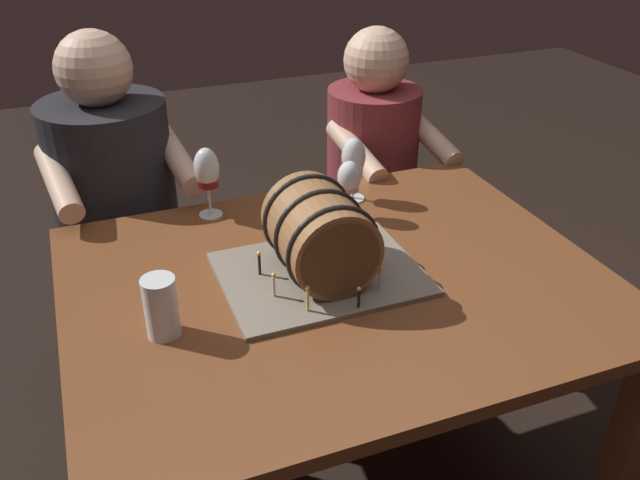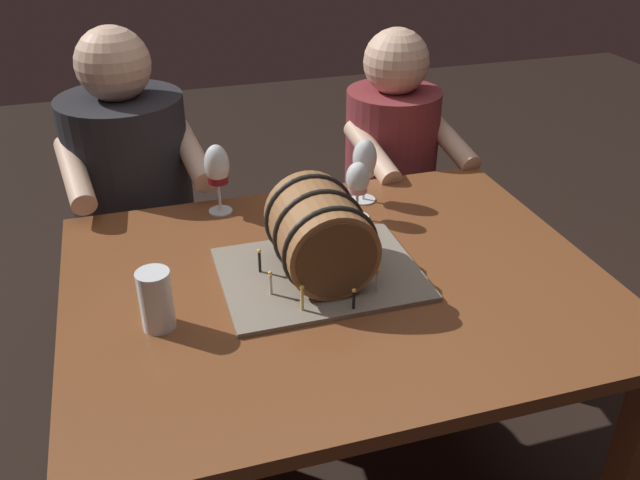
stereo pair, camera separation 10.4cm
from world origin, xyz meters
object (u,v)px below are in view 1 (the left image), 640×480
object	(u,v)px
wine_glass_rose	(349,180)
person_seated_right	(371,200)
barrel_cake	(320,239)
beer_pint	(161,310)
dining_table	(337,313)
wine_glass_red	(207,171)
person_seated_left	(121,229)
wine_glass_white	(353,160)

from	to	relation	value
wine_glass_rose	person_seated_right	bearing A→B (deg)	57.71
barrel_cake	beer_pint	distance (m)	0.40
person_seated_right	dining_table	bearing A→B (deg)	-120.81
wine_glass_red	person_seated_right	world-z (taller)	person_seated_right
dining_table	person_seated_left	world-z (taller)	person_seated_left
barrel_cake	person_seated_right	xyz separation A→B (m)	(0.48, 0.72, -0.32)
person_seated_right	wine_glass_rose	bearing A→B (deg)	-122.29
wine_glass_rose	person_seated_right	distance (m)	0.65
barrel_cake	wine_glass_white	bearing A→B (deg)	55.91
barrel_cake	wine_glass_red	world-z (taller)	barrel_cake
wine_glass_rose	wine_glass_white	bearing A→B (deg)	60.72
wine_glass_white	wine_glass_red	bearing A→B (deg)	173.20
wine_glass_rose	person_seated_right	size ratio (longest dim) A/B	0.15
wine_glass_rose	person_seated_right	world-z (taller)	person_seated_right
barrel_cake	wine_glass_rose	xyz separation A→B (m)	(0.18, 0.25, 0.01)
beer_pint	person_seated_right	size ratio (longest dim) A/B	0.12
dining_table	barrel_cake	xyz separation A→B (m)	(-0.04, 0.02, 0.21)
wine_glass_red	person_seated_right	xyz separation A→B (m)	(0.65, 0.32, -0.36)
barrel_cake	wine_glass_red	xyz separation A→B (m)	(-0.17, 0.40, 0.03)
person_seated_left	person_seated_right	distance (m)	0.89
wine_glass_white	wine_glass_red	world-z (taller)	wine_glass_red
wine_glass_rose	person_seated_left	world-z (taller)	person_seated_left
dining_table	person_seated_right	distance (m)	0.88
beer_pint	person_seated_left	xyz separation A→B (m)	(-0.02, 0.81, -0.23)
wine_glass_white	beer_pint	size ratio (longest dim) A/B	1.38
wine_glass_white	beer_pint	world-z (taller)	wine_glass_white
dining_table	wine_glass_red	world-z (taller)	wine_glass_red
wine_glass_red	person_seated_right	bearing A→B (deg)	26.18
person_seated_left	wine_glass_rose	bearing A→B (deg)	-38.58
person_seated_left	beer_pint	bearing A→B (deg)	-88.67
wine_glass_white	barrel_cake	bearing A→B (deg)	-124.09
beer_pint	wine_glass_white	bearing A→B (deg)	35.21
wine_glass_white	person_seated_right	distance (m)	0.56
beer_pint	person_seated_left	bearing A→B (deg)	91.33
dining_table	wine_glass_red	size ratio (longest dim) A/B	6.31
dining_table	wine_glass_rose	xyz separation A→B (m)	(0.15, 0.27, 0.22)
person_seated_left	person_seated_right	xyz separation A→B (m)	(0.89, -0.00, -0.06)
beer_pint	person_seated_right	bearing A→B (deg)	43.13
dining_table	wine_glass_white	distance (m)	0.48
barrel_cake	wine_glass_rose	world-z (taller)	barrel_cake
dining_table	beer_pint	world-z (taller)	beer_pint
barrel_cake	wine_glass_rose	size ratio (longest dim) A/B	2.81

